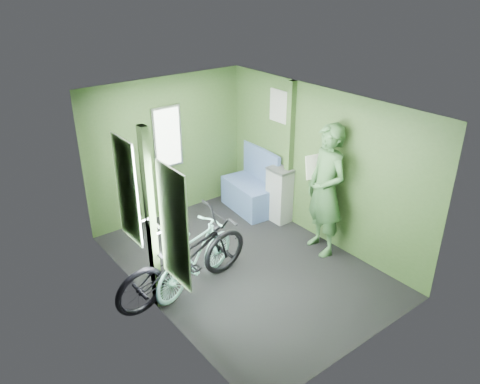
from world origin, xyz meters
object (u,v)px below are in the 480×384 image
object	(u,v)px
bicycle_mint	(197,285)
passenger	(326,191)
waste_box	(279,195)
bicycle_black	(187,292)
bench_seat	(251,192)

from	to	relation	value
bicycle_mint	passenger	size ratio (longest dim) A/B	0.77
bicycle_mint	waste_box	bearing A→B (deg)	-89.27
bicycle_mint	passenger	bearing A→B (deg)	-118.97
bicycle_black	waste_box	xyz separation A→B (m)	(2.22, 0.70, 0.46)
bicycle_black	passenger	bearing A→B (deg)	-103.99
bicycle_mint	passenger	distance (m)	2.18
bicycle_black	waste_box	world-z (taller)	waste_box
bicycle_black	passenger	distance (m)	2.35
bicycle_black	bicycle_mint	size ratio (longest dim) A/B	1.32
bench_seat	bicycle_mint	bearing A→B (deg)	-140.90
waste_box	bench_seat	bearing A→B (deg)	100.73
bench_seat	bicycle_black	bearing A→B (deg)	-142.49
passenger	bench_seat	world-z (taller)	passenger
bicycle_mint	passenger	world-z (taller)	passenger
bicycle_black	bench_seat	xyz separation A→B (m)	(2.11, 1.29, 0.31)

